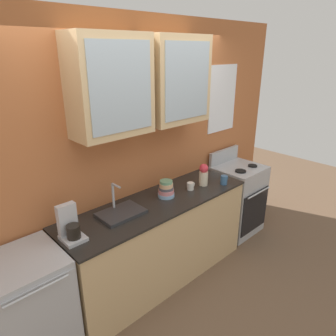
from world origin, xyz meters
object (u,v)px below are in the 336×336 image
at_px(bowl_stack, 166,189).
at_px(dishwasher, 29,310).
at_px(stove_range, 237,199).
at_px(coffee_maker, 70,227).
at_px(sink_faucet, 121,212).
at_px(cup_near_bowls, 191,186).
at_px(vase, 204,174).
at_px(cup_near_sink, 224,180).

bearing_deg(bowl_stack, dishwasher, -178.65).
relative_size(stove_range, coffee_maker, 3.81).
bearing_deg(sink_faucet, cup_near_bowls, -4.87).
xyz_separation_m(stove_range, vase, (-0.78, -0.04, 0.58)).
distance_m(bowl_stack, vase, 0.51).
height_order(cup_near_bowls, coffee_maker, coffee_maker).
height_order(stove_range, sink_faucet, sink_faucet).
height_order(stove_range, cup_near_sink, stove_range).
distance_m(cup_near_sink, coffee_maker, 1.77).
height_order(bowl_stack, vase, vase).
xyz_separation_m(cup_near_sink, coffee_maker, (-1.76, 0.19, 0.06)).
relative_size(vase, cup_near_sink, 2.18).
height_order(vase, cup_near_sink, vase).
height_order(cup_near_sink, cup_near_bowls, cup_near_sink).
distance_m(bowl_stack, cup_near_sink, 0.72).
xyz_separation_m(bowl_stack, coffee_maker, (-1.07, -0.03, 0.03)).
xyz_separation_m(sink_faucet, coffee_maker, (-0.52, -0.04, 0.08)).
bearing_deg(bowl_stack, cup_near_sink, -17.69).
bearing_deg(cup_near_bowls, vase, -4.72).
bearing_deg(stove_range, cup_near_sink, -162.23).
bearing_deg(stove_range, cup_near_bowls, -178.45).
bearing_deg(cup_near_sink, bowl_stack, 162.31).
xyz_separation_m(vase, cup_near_bowls, (-0.19, 0.02, -0.09)).
bearing_deg(stove_range, vase, -176.89).
bearing_deg(cup_near_sink, coffee_maker, 173.80).
distance_m(stove_range, cup_near_bowls, 1.09).
distance_m(stove_range, cup_near_sink, 0.80).
height_order(sink_faucet, cup_near_sink, sink_faucet).
bearing_deg(cup_near_bowls, stove_range, 1.55).
bearing_deg(sink_faucet, vase, -4.84).
bearing_deg(coffee_maker, vase, -1.63).
relative_size(sink_faucet, bowl_stack, 2.31).
height_order(sink_faucet, vase, sink_faucet).
relative_size(sink_faucet, vase, 1.65).
bearing_deg(cup_near_sink, stove_range, 17.77).
height_order(dishwasher, coffee_maker, coffee_maker).
distance_m(sink_faucet, cup_near_sink, 1.27).
height_order(vase, coffee_maker, coffee_maker).
distance_m(vase, dishwasher, 2.07).
xyz_separation_m(bowl_stack, cup_near_sink, (0.69, -0.22, -0.03)).
xyz_separation_m(sink_faucet, dishwasher, (-0.93, -0.05, -0.49)).
bearing_deg(dishwasher, cup_near_sink, -4.85).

